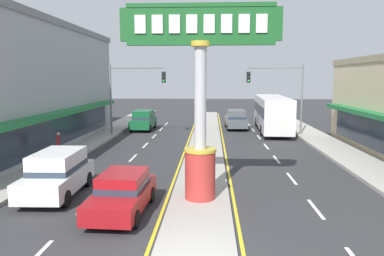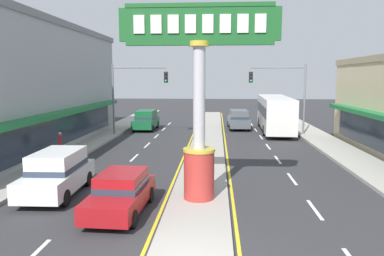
{
  "view_description": "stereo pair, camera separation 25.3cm",
  "coord_description": "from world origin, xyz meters",
  "px_view_note": "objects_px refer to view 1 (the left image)",
  "views": [
    {
      "loc": [
        0.44,
        -9.28,
        5.06
      ],
      "look_at": [
        -0.51,
        8.76,
        2.6
      ],
      "focal_mm": 34.73,
      "sensor_mm": 36.0,
      "label": 1
    },
    {
      "loc": [
        0.7,
        -9.26,
        5.06
      ],
      "look_at": [
        -0.51,
        8.76,
        2.6
      ],
      "focal_mm": 34.73,
      "sensor_mm": 36.0,
      "label": 2
    }
  ],
  "objects_px": {
    "bus_near_right_lane": "(272,112)",
    "suv_far_left_oncoming": "(143,120)",
    "traffic_light_right_side": "(282,87)",
    "pedestrian_near_kerb": "(59,144)",
    "sedan_mid_left_lane": "(123,192)",
    "suv_far_right_lane": "(236,119)",
    "district_sign": "(200,106)",
    "traffic_light_left_side": "(131,87)",
    "suv_near_left_lane": "(58,173)"
  },
  "relations": [
    {
      "from": "bus_near_right_lane",
      "to": "district_sign",
      "type": "bearing_deg",
      "value": -106.71
    },
    {
      "from": "suv_near_left_lane",
      "to": "traffic_light_left_side",
      "type": "bearing_deg",
      "value": 91.0
    },
    {
      "from": "suv_far_left_oncoming",
      "to": "district_sign",
      "type": "bearing_deg",
      "value": -73.52
    },
    {
      "from": "traffic_light_right_side",
      "to": "pedestrian_near_kerb",
      "type": "distance_m",
      "value": 18.94
    },
    {
      "from": "bus_near_right_lane",
      "to": "pedestrian_near_kerb",
      "type": "distance_m",
      "value": 20.29
    },
    {
      "from": "suv_far_right_lane",
      "to": "pedestrian_near_kerb",
      "type": "xyz_separation_m",
      "value": [
        -11.62,
        -15.12,
        0.12
      ]
    },
    {
      "from": "bus_near_right_lane",
      "to": "sedan_mid_left_lane",
      "type": "bearing_deg",
      "value": -112.34
    },
    {
      "from": "suv_far_left_oncoming",
      "to": "suv_far_right_lane",
      "type": "bearing_deg",
      "value": 6.97
    },
    {
      "from": "traffic_light_right_side",
      "to": "pedestrian_near_kerb",
      "type": "relative_size",
      "value": 3.82
    },
    {
      "from": "traffic_light_right_side",
      "to": "bus_near_right_lane",
      "type": "relative_size",
      "value": 0.55
    },
    {
      "from": "suv_near_left_lane",
      "to": "suv_far_left_oncoming",
      "type": "bearing_deg",
      "value": 89.99
    },
    {
      "from": "traffic_light_right_side",
      "to": "traffic_light_left_side",
      "type": "bearing_deg",
      "value": -175.89
    },
    {
      "from": "traffic_light_left_side",
      "to": "pedestrian_near_kerb",
      "type": "relative_size",
      "value": 3.82
    },
    {
      "from": "district_sign",
      "to": "sedan_mid_left_lane",
      "type": "xyz_separation_m",
      "value": [
        -2.86,
        -1.43,
        -3.14
      ]
    },
    {
      "from": "suv_near_left_lane",
      "to": "suv_far_left_oncoming",
      "type": "relative_size",
      "value": 1.01
    },
    {
      "from": "traffic_light_left_side",
      "to": "suv_far_left_oncoming",
      "type": "relative_size",
      "value": 1.34
    },
    {
      "from": "suv_far_right_lane",
      "to": "district_sign",
      "type": "bearing_deg",
      "value": -97.45
    },
    {
      "from": "traffic_light_left_side",
      "to": "suv_near_left_lane",
      "type": "bearing_deg",
      "value": -89.0
    },
    {
      "from": "bus_near_right_lane",
      "to": "pedestrian_near_kerb",
      "type": "xyz_separation_m",
      "value": [
        -14.92,
        -13.73,
        -0.77
      ]
    },
    {
      "from": "traffic_light_left_side",
      "to": "suv_far_left_oncoming",
      "type": "height_order",
      "value": "traffic_light_left_side"
    },
    {
      "from": "bus_near_right_lane",
      "to": "suv_far_left_oncoming",
      "type": "bearing_deg",
      "value": 178.64
    },
    {
      "from": "sedan_mid_left_lane",
      "to": "bus_near_right_lane",
      "type": "bearing_deg",
      "value": 67.66
    },
    {
      "from": "sedan_mid_left_lane",
      "to": "district_sign",
      "type": "bearing_deg",
      "value": 26.49
    },
    {
      "from": "traffic_light_right_side",
      "to": "suv_near_left_lane",
      "type": "relative_size",
      "value": 1.33
    },
    {
      "from": "suv_near_left_lane",
      "to": "pedestrian_near_kerb",
      "type": "xyz_separation_m",
      "value": [
        -2.58,
        6.29,
        0.12
      ]
    },
    {
      "from": "district_sign",
      "to": "traffic_light_left_side",
      "type": "bearing_deg",
      "value": 111.06
    },
    {
      "from": "traffic_light_right_side",
      "to": "suv_near_left_lane",
      "type": "xyz_separation_m",
      "value": [
        -12.62,
        -17.15,
        -3.26
      ]
    },
    {
      "from": "traffic_light_left_side",
      "to": "suv_far_right_lane",
      "type": "distance_m",
      "value": 11.16
    },
    {
      "from": "sedan_mid_left_lane",
      "to": "traffic_light_left_side",
      "type": "bearing_deg",
      "value": 101.16
    },
    {
      "from": "bus_near_right_lane",
      "to": "suv_near_left_lane",
      "type": "relative_size",
      "value": 2.43
    },
    {
      "from": "suv_far_right_lane",
      "to": "traffic_light_left_side",
      "type": "bearing_deg",
      "value": -150.89
    },
    {
      "from": "bus_near_right_lane",
      "to": "suv_near_left_lane",
      "type": "xyz_separation_m",
      "value": [
        -12.34,
        -20.02,
        -0.88
      ]
    },
    {
      "from": "bus_near_right_lane",
      "to": "sedan_mid_left_lane",
      "type": "relative_size",
      "value": 2.59
    },
    {
      "from": "bus_near_right_lane",
      "to": "sedan_mid_left_lane",
      "type": "height_order",
      "value": "bus_near_right_lane"
    },
    {
      "from": "traffic_light_right_side",
      "to": "bus_near_right_lane",
      "type": "xyz_separation_m",
      "value": [
        -0.28,
        2.87,
        -2.38
      ]
    },
    {
      "from": "district_sign",
      "to": "suv_near_left_lane",
      "type": "distance_m",
      "value": 6.85
    },
    {
      "from": "district_sign",
      "to": "suv_far_right_lane",
      "type": "relative_size",
      "value": 1.66
    },
    {
      "from": "suv_far_right_lane",
      "to": "sedan_mid_left_lane",
      "type": "xyz_separation_m",
      "value": [
        -5.73,
        -23.37,
        -0.2
      ]
    },
    {
      "from": "district_sign",
      "to": "bus_near_right_lane",
      "type": "xyz_separation_m",
      "value": [
        6.17,
        20.54,
        -2.06
      ]
    },
    {
      "from": "sedan_mid_left_lane",
      "to": "suv_far_left_oncoming",
      "type": "bearing_deg",
      "value": 98.44
    },
    {
      "from": "suv_far_right_lane",
      "to": "suv_near_left_lane",
      "type": "distance_m",
      "value": 23.25
    },
    {
      "from": "traffic_light_left_side",
      "to": "suv_far_right_lane",
      "type": "relative_size",
      "value": 1.33
    },
    {
      "from": "suv_far_right_lane",
      "to": "suv_near_left_lane",
      "type": "bearing_deg",
      "value": -112.88
    },
    {
      "from": "suv_far_right_lane",
      "to": "sedan_mid_left_lane",
      "type": "distance_m",
      "value": 24.06
    },
    {
      "from": "district_sign",
      "to": "suv_far_left_oncoming",
      "type": "height_order",
      "value": "district_sign"
    },
    {
      "from": "traffic_light_right_side",
      "to": "suv_far_right_lane",
      "type": "height_order",
      "value": "traffic_light_right_side"
    },
    {
      "from": "suv_far_left_oncoming",
      "to": "sedan_mid_left_lane",
      "type": "bearing_deg",
      "value": -81.56
    },
    {
      "from": "traffic_light_left_side",
      "to": "suv_far_right_lane",
      "type": "height_order",
      "value": "traffic_light_left_side"
    },
    {
      "from": "district_sign",
      "to": "suv_far_left_oncoming",
      "type": "bearing_deg",
      "value": 106.48
    },
    {
      "from": "district_sign",
      "to": "sedan_mid_left_lane",
      "type": "distance_m",
      "value": 4.48
    }
  ]
}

